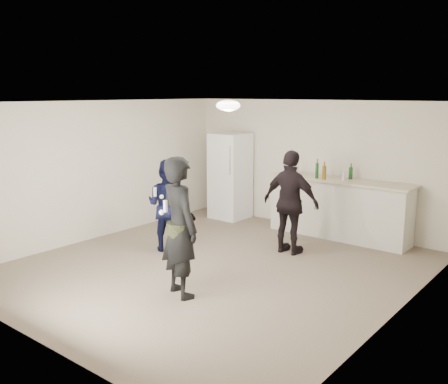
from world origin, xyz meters
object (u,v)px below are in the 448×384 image
Objects in this scene: counter at (339,210)px; man at (168,205)px; fridge at (230,176)px; woman at (180,227)px; shaker at (295,170)px; spectator at (291,203)px.

man is (-1.92, -2.50, 0.25)m from counter.
woman is at bearing -60.92° from fridge.
shaker is at bearing -176.44° from counter.
man is 0.90× the size of spectator.
woman is 1.07× the size of spectator.
fridge is at bearing -179.52° from shaker.
man is at bearing -77.05° from fridge.
counter is 1.12m from shaker.
counter is at bearing -77.87° from woman.
counter is 1.68× the size of man.
fridge is 1.04× the size of spectator.
woman reaches higher than man.
counter is at bearing -98.92° from spectator.
woman is (2.06, -3.70, 0.03)m from fridge.
fridge is 4.23m from woman.
man is 1.97m from woman.
counter is 1.51× the size of spectator.
fridge is 2.49m from man.
fridge is 0.97× the size of woman.
shaker is 2.67m from man.
woman is 2.42m from spectator.
counter is 15.29× the size of shaker.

